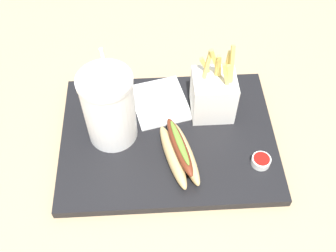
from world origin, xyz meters
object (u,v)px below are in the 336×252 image
Objects in this scene: soda_cup at (109,108)px; fries_basket at (213,94)px; ketchup_cup_1 at (261,161)px; hot_dog_1 at (179,153)px; napkin_stack at (160,102)px.

soda_cup reaches higher than fries_basket.
fries_basket is 4.69× the size of ketchup_cup_1.
hot_dog_1 is (-0.08, -0.12, -0.03)m from fries_basket.
hot_dog_1 is at bearing -29.36° from soda_cup.
fries_basket is at bearing 13.45° from soda_cup.
soda_cup reaches higher than hot_dog_1.
soda_cup is at bearing -166.55° from fries_basket.
fries_basket is at bearing -13.58° from napkin_stack.
soda_cup is 0.22m from fries_basket.
fries_basket is 0.12m from napkin_stack.
soda_cup is 0.16m from hot_dog_1.
ketchup_cup_1 is at bearing -41.27° from napkin_stack.
ketchup_cup_1 is at bearing -5.94° from hot_dog_1.
soda_cup is 0.31m from ketchup_cup_1.
hot_dog_1 is 1.22× the size of napkin_stack.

